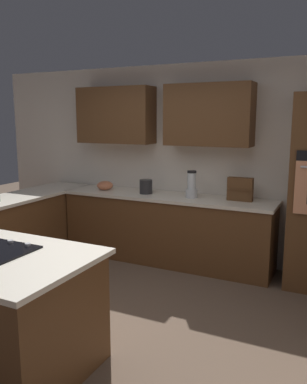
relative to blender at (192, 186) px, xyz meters
name	(u,v)px	position (x,y,z in m)	size (l,w,h in m)	color
ground_plane	(102,319)	(0.25, 1.72, -1.05)	(14.00, 14.00, 0.00)	brown
wall_back	(178,150)	(0.32, -0.32, 0.42)	(6.00, 0.44, 2.60)	silver
lower_cabinets_back	(166,230)	(0.35, 0.00, -0.62)	(2.80, 0.60, 0.86)	brown
countertop_back	(166,197)	(0.35, 0.00, -0.17)	(2.84, 0.64, 0.04)	silver
lower_cabinets_side	(3,236)	(2.07, 1.17, -0.62)	(0.60, 2.90, 0.86)	brown
countertop_side	(1,201)	(2.07, 1.17, -0.17)	(0.64, 2.94, 0.04)	silver
blender	(192,186)	(0.00, 0.00, 0.00)	(0.15, 0.15, 0.34)	silver
mixing_bowl	(105,185)	(1.30, 0.00, -0.09)	(0.23, 0.23, 0.12)	#CC724C
spice_rack	(240,189)	(-0.60, -0.08, -0.01)	(0.31, 0.11, 0.29)	brown
kettle	(146,187)	(0.65, 0.00, -0.05)	(0.17, 0.17, 0.19)	#262628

